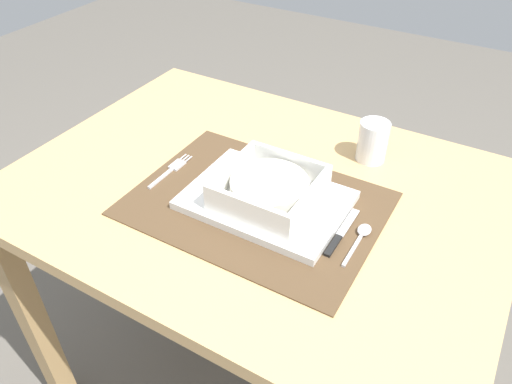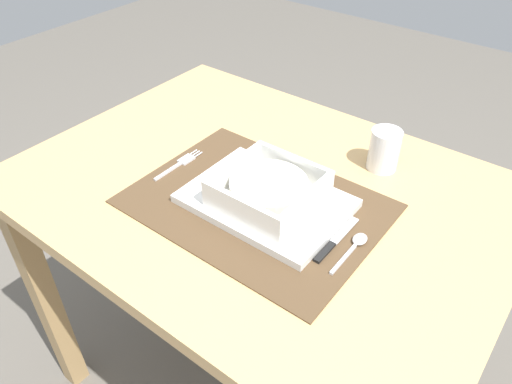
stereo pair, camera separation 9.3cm
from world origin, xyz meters
TOP-DOWN VIEW (x-y plane):
  - ground_plane at (0.00, 0.00)m, footprint 6.00×6.00m
  - dining_table at (0.00, 0.00)m, footprint 0.98×0.73m
  - placemat at (0.03, -0.05)m, footprint 0.47×0.35m
  - serving_plate at (0.05, -0.04)m, footprint 0.30×0.21m
  - porridge_bowl at (0.06, -0.05)m, footprint 0.17×0.17m
  - fork at (-0.18, -0.05)m, footprint 0.02×0.13m
  - spoon at (0.24, -0.04)m, footprint 0.02×0.11m
  - butter_knife at (0.21, -0.06)m, footprint 0.01×0.14m
  - drinking_glass at (0.17, 0.21)m, footprint 0.06×0.06m

SIDE VIEW (x-z plane):
  - ground_plane at x=0.00m, z-range 0.00..0.00m
  - dining_table at x=0.00m, z-range 0.26..0.99m
  - placemat at x=0.03m, z-range 0.73..0.74m
  - fork at x=-0.18m, z-range 0.74..0.74m
  - butter_knife at x=0.21m, z-range 0.74..0.74m
  - spoon at x=0.24m, z-range 0.73..0.75m
  - serving_plate at x=0.05m, z-range 0.74..0.75m
  - drinking_glass at x=0.17m, z-range 0.73..0.82m
  - porridge_bowl at x=0.06m, z-range 0.75..0.80m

